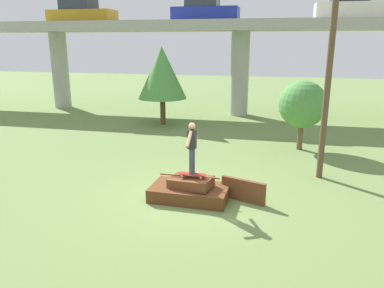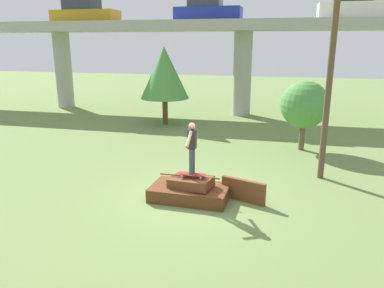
% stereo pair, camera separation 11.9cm
% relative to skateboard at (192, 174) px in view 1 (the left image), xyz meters
% --- Properties ---
extents(ground_plane, '(80.00, 80.00, 0.00)m').
position_rel_skateboard_xyz_m(ground_plane, '(-0.09, 0.07, -0.79)').
color(ground_plane, olive).
extents(scrap_pile, '(2.25, 1.35, 0.72)m').
position_rel_skateboard_xyz_m(scrap_pile, '(-0.08, 0.07, -0.53)').
color(scrap_pile, '#5B3319').
rests_on(scrap_pile, ground_plane).
extents(scrap_plank_loose, '(1.30, 0.56, 0.64)m').
position_rel_skateboard_xyz_m(scrap_plank_loose, '(1.43, 0.28, -0.47)').
color(scrap_plank_loose, brown).
rests_on(scrap_plank_loose, ground_plane).
extents(skateboard, '(0.79, 0.24, 0.09)m').
position_rel_skateboard_xyz_m(skateboard, '(0.00, 0.00, 0.00)').
color(skateboard, maroon).
rests_on(skateboard, scrap_pile).
extents(skater, '(0.23, 1.09, 1.47)m').
position_rel_skateboard_xyz_m(skater, '(0.00, -0.00, 0.85)').
color(skater, '#383D4C').
rests_on(skater, skateboard).
extents(highway_overpass, '(44.00, 3.56, 5.60)m').
position_rel_skateboard_xyz_m(highway_overpass, '(-0.09, 13.31, 4.06)').
color(highway_overpass, '#A8A59E').
rests_on(highway_overpass, ground_plane).
extents(car_on_overpass_left, '(3.86, 1.89, 1.39)m').
position_rel_skateboard_xyz_m(car_on_overpass_left, '(5.86, 13.34, 5.39)').
color(car_on_overpass_left, silver).
rests_on(car_on_overpass_left, highway_overpass).
extents(car_on_overpass_mid, '(3.90, 1.65, 1.45)m').
position_rel_skateboard_xyz_m(car_on_overpass_mid, '(-2.26, 13.25, 5.40)').
color(car_on_overpass_mid, '#1E2D9E').
rests_on(car_on_overpass_mid, highway_overpass).
extents(car_on_overpass_right, '(4.23, 1.67, 1.48)m').
position_rel_skateboard_xyz_m(car_on_overpass_right, '(-10.32, 13.32, 5.41)').
color(car_on_overpass_right, '#B28419').
rests_on(car_on_overpass_right, highway_overpass).
extents(utility_pole, '(1.30, 0.20, 6.41)m').
position_rel_skateboard_xyz_m(utility_pole, '(3.75, 2.80, 2.54)').
color(utility_pole, brown).
rests_on(utility_pole, ground_plane).
extents(tree_behind_left, '(2.61, 2.61, 4.17)m').
position_rel_skateboard_xyz_m(tree_behind_left, '(-3.85, 9.65, 2.00)').
color(tree_behind_left, brown).
rests_on(tree_behind_left, ground_plane).
extents(tree_behind_right, '(1.95, 1.95, 2.89)m').
position_rel_skateboard_xyz_m(tree_behind_right, '(3.25, 6.15, 1.11)').
color(tree_behind_right, brown).
rests_on(tree_behind_right, ground_plane).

